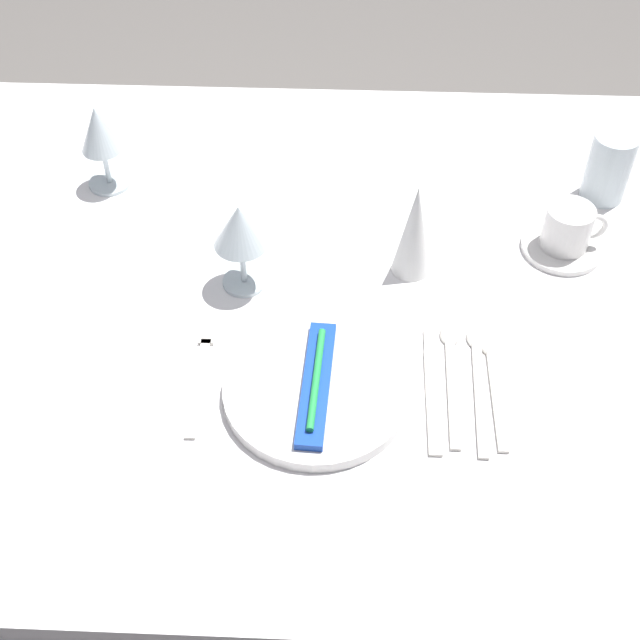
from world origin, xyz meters
TOP-DOWN VIEW (x-y plane):
  - ground_plane at (0.00, 0.00)m, footprint 6.00×6.00m
  - dining_table at (0.00, 0.00)m, footprint 1.80×1.11m
  - dinner_plate at (0.02, -0.21)m, footprint 0.25×0.25m
  - toothbrush_package at (0.02, -0.21)m, footprint 0.05×0.21m
  - fork_outer at (-0.14, -0.18)m, footprint 0.02×0.20m
  - dinner_knife at (0.17, -0.20)m, footprint 0.02×0.22m
  - spoon_soup at (0.20, -0.16)m, footprint 0.03×0.22m
  - spoon_dessert at (0.24, -0.17)m, footprint 0.03×0.23m
  - spoon_tea at (0.26, -0.17)m, footprint 0.03×0.20m
  - saucer_left at (0.39, 0.10)m, footprint 0.13×0.13m
  - coffee_cup_left at (0.39, 0.10)m, footprint 0.10×0.07m
  - wine_glass_centre at (-0.36, 0.23)m, footprint 0.07×0.07m
  - wine_glass_right at (-0.10, 0.00)m, footprint 0.08×0.08m
  - drink_tumbler at (0.48, 0.24)m, footprint 0.07×0.07m
  - napkin_folded at (0.15, 0.04)m, footprint 0.06×0.06m

SIDE VIEW (x-z plane):
  - ground_plane at x=0.00m, z-range 0.00..0.00m
  - dining_table at x=0.00m, z-range 0.29..1.03m
  - spoon_dessert at x=0.24m, z-range 0.74..0.75m
  - fork_outer at x=-0.14m, z-range 0.74..0.74m
  - dinner_knife at x=0.17m, z-range 0.74..0.74m
  - spoon_soup at x=0.20m, z-range 0.74..0.75m
  - spoon_tea at x=0.26m, z-range 0.74..0.75m
  - saucer_left at x=0.39m, z-range 0.74..0.75m
  - dinner_plate at x=0.02m, z-range 0.74..0.76m
  - toothbrush_package at x=0.02m, z-range 0.75..0.78m
  - coffee_cup_left at x=0.39m, z-range 0.75..0.82m
  - drink_tumbler at x=0.48m, z-range 0.73..0.85m
  - napkin_folded at x=0.15m, z-range 0.74..0.90m
  - wine_glass_centre at x=-0.36m, z-range 0.77..0.92m
  - wine_glass_right at x=-0.10m, z-range 0.77..0.92m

